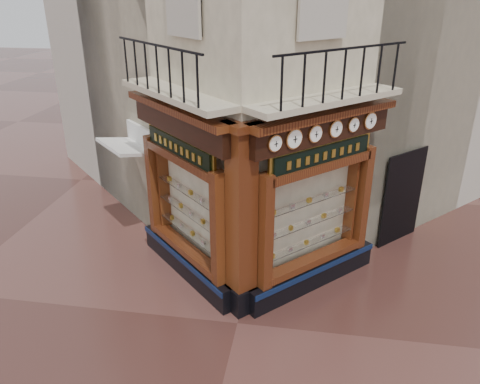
% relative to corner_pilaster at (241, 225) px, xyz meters
% --- Properties ---
extents(ground, '(80.00, 80.00, 0.00)m').
position_rel_corner_pilaster_xyz_m(ground, '(0.00, -0.50, -1.95)').
color(ground, '#482721').
rests_on(ground, ground).
extents(neighbour_left, '(11.31, 11.31, 11.00)m').
position_rel_corner_pilaster_xyz_m(neighbour_left, '(-2.47, 8.13, 3.55)').
color(neighbour_left, beige).
rests_on(neighbour_left, ground).
extents(neighbour_right, '(11.31, 11.31, 11.00)m').
position_rel_corner_pilaster_xyz_m(neighbour_right, '(2.47, 8.13, 3.55)').
color(neighbour_right, beige).
rests_on(neighbour_right, ground).
extents(shopfront_left, '(2.86, 2.86, 3.98)m').
position_rel_corner_pilaster_xyz_m(shopfront_left, '(-1.41, 1.07, 0.03)').
color(shopfront_left, black).
rests_on(shopfront_left, ground).
extents(shopfront_right, '(2.86, 2.86, 3.98)m').
position_rel_corner_pilaster_xyz_m(shopfront_right, '(1.41, 1.07, 0.03)').
color(shopfront_right, black).
rests_on(shopfront_right, ground).
extents(corner_pilaster, '(0.85, 0.85, 3.98)m').
position_rel_corner_pilaster_xyz_m(corner_pilaster, '(0.00, 0.00, 0.00)').
color(corner_pilaster, black).
rests_on(corner_pilaster, ground).
extents(balcony, '(5.94, 2.97, 1.03)m').
position_rel_corner_pilaster_xyz_m(balcony, '(0.00, 0.99, 2.27)').
color(balcony, beige).
rests_on(balcony, ground).
extents(clock_a, '(0.26, 0.26, 0.31)m').
position_rel_corner_pilaster_xyz_m(clock_a, '(0.59, -0.01, 1.67)').
color(clock_a, '#C38441').
rests_on(clock_a, ground).
extents(clock_b, '(0.31, 0.31, 0.39)m').
position_rel_corner_pilaster_xyz_m(clock_b, '(0.91, 0.31, 1.67)').
color(clock_b, '#C38441').
rests_on(clock_b, ground).
extents(clock_c, '(0.28, 0.28, 0.34)m').
position_rel_corner_pilaster_xyz_m(clock_c, '(1.28, 0.68, 1.67)').
color(clock_c, '#C38441').
rests_on(clock_c, ground).
extents(clock_d, '(0.28, 0.28, 0.35)m').
position_rel_corner_pilaster_xyz_m(clock_d, '(1.67, 1.07, 1.67)').
color(clock_d, '#C38441').
rests_on(clock_d, ground).
extents(clock_e, '(0.25, 0.25, 0.31)m').
position_rel_corner_pilaster_xyz_m(clock_e, '(2.03, 1.42, 1.67)').
color(clock_e, '#C38441').
rests_on(clock_e, ground).
extents(clock_f, '(0.29, 0.29, 0.36)m').
position_rel_corner_pilaster_xyz_m(clock_f, '(2.38, 1.78, 1.67)').
color(clock_f, '#C38441').
rests_on(clock_f, ground).
extents(awning, '(1.77, 1.77, 0.24)m').
position_rel_corner_pilaster_xyz_m(awning, '(-3.32, 2.61, -1.95)').
color(awning, white).
rests_on(awning, ground).
extents(signboard_left, '(1.94, 1.94, 0.52)m').
position_rel_corner_pilaster_xyz_m(signboard_left, '(-1.46, 1.01, 1.15)').
color(signboard_left, gold).
rests_on(signboard_left, ground).
extents(signboard_right, '(1.97, 1.97, 0.53)m').
position_rel_corner_pilaster_xyz_m(signboard_right, '(1.46, 1.01, 1.15)').
color(signboard_right, gold).
rests_on(signboard_right, ground).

